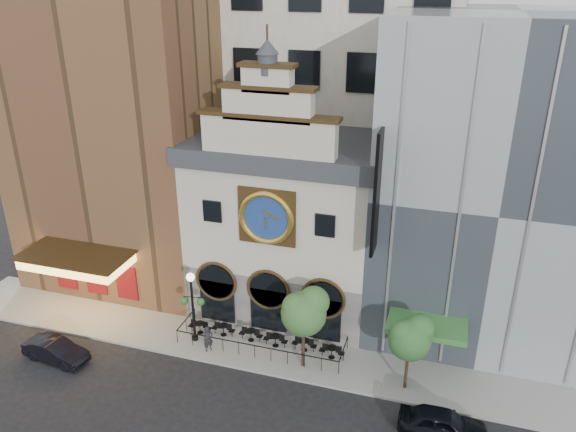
# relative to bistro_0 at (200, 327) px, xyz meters

# --- Properties ---
(ground) EXTENTS (120.00, 120.00, 0.00)m
(ground) POSITION_rel_bistro_0_xyz_m (4.35, -2.57, -0.61)
(ground) COLOR black
(ground) RESTS_ON ground
(sidewalk) EXTENTS (44.00, 5.00, 0.15)m
(sidewalk) POSITION_rel_bistro_0_xyz_m (4.35, -0.07, -0.54)
(sidewalk) COLOR gray
(sidewalk) RESTS_ON ground
(clock_building) EXTENTS (12.60, 8.78, 18.65)m
(clock_building) POSITION_rel_bistro_0_xyz_m (4.35, 5.25, 6.07)
(clock_building) COLOR #605E5B
(clock_building) RESTS_ON ground
(theater_building) EXTENTS (14.00, 15.60, 25.00)m
(theater_building) POSITION_rel_bistro_0_xyz_m (-8.65, 7.39, 11.99)
(theater_building) COLOR brown
(theater_building) RESTS_ON ground
(retail_building) EXTENTS (14.00, 14.40, 20.00)m
(retail_building) POSITION_rel_bistro_0_xyz_m (17.35, 7.42, 9.53)
(retail_building) COLOR gray
(retail_building) RESTS_ON ground
(office_tower) EXTENTS (20.00, 16.00, 40.00)m
(office_tower) POSITION_rel_bistro_0_xyz_m (4.35, 17.43, 19.39)
(office_tower) COLOR silver
(office_tower) RESTS_ON ground
(cafe_railing) EXTENTS (10.60, 2.60, 0.90)m
(cafe_railing) POSITION_rel_bistro_0_xyz_m (4.35, -0.07, -0.01)
(cafe_railing) COLOR black
(cafe_railing) RESTS_ON sidewalk
(bistro_0) EXTENTS (1.58, 0.68, 0.90)m
(bistro_0) POSITION_rel_bistro_0_xyz_m (0.00, 0.00, 0.00)
(bistro_0) COLOR black
(bistro_0) RESTS_ON sidewalk
(bistro_1) EXTENTS (1.58, 0.68, 0.90)m
(bistro_1) POSITION_rel_bistro_0_xyz_m (1.58, 0.23, 0.00)
(bistro_1) COLOR black
(bistro_1) RESTS_ON sidewalk
(bistro_2) EXTENTS (1.58, 0.68, 0.90)m
(bistro_2) POSITION_rel_bistro_0_xyz_m (3.51, 0.21, 0.00)
(bistro_2) COLOR black
(bistro_2) RESTS_ON sidewalk
(bistro_3) EXTENTS (1.58, 0.68, 0.90)m
(bistro_3) POSITION_rel_bistro_0_xyz_m (5.21, 0.12, 0.00)
(bistro_3) COLOR black
(bistro_3) RESTS_ON sidewalk
(bistro_4) EXTENTS (1.58, 0.68, 0.90)m
(bistro_4) POSITION_rel_bistro_0_xyz_m (7.09, 0.22, 0.00)
(bistro_4) COLOR black
(bistro_4) RESTS_ON sidewalk
(bistro_5) EXTENTS (1.58, 0.68, 0.90)m
(bistro_5) POSITION_rel_bistro_0_xyz_m (8.91, 0.02, 0.00)
(bistro_5) COLOR black
(bistro_5) RESTS_ON sidewalk
(car_right) EXTENTS (4.61, 2.00, 1.55)m
(car_right) POSITION_rel_bistro_0_xyz_m (15.77, -4.33, 0.16)
(car_right) COLOR black
(car_right) RESTS_ON ground
(car_left) EXTENTS (4.38, 1.93, 1.40)m
(car_left) POSITION_rel_bistro_0_xyz_m (-7.36, -5.00, 0.09)
(car_left) COLOR black
(car_left) RESTS_ON ground
(pedestrian) EXTENTS (0.73, 0.74, 1.72)m
(pedestrian) POSITION_rel_bistro_0_xyz_m (1.33, -1.53, 0.39)
(pedestrian) COLOR black
(pedestrian) RESTS_ON sidewalk
(lamppost) EXTENTS (1.56, 0.70, 4.92)m
(lamppost) POSITION_rel_bistro_0_xyz_m (0.01, -0.76, 2.58)
(lamppost) COLOR black
(lamppost) RESTS_ON sidewalk
(tree_left) EXTENTS (2.78, 2.68, 5.35)m
(tree_left) POSITION_rel_bistro_0_xyz_m (7.46, -1.17, 3.46)
(tree_left) COLOR #382619
(tree_left) RESTS_ON sidewalk
(tree_right) EXTENTS (2.49, 2.40, 4.79)m
(tree_right) POSITION_rel_bistro_0_xyz_m (13.58, -1.33, 3.05)
(tree_right) COLOR #382619
(tree_right) RESTS_ON sidewalk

